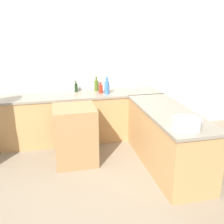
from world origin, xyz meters
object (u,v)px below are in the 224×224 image
(island_table, at_px, (75,135))
(water_bottle_blue, at_px, (107,87))
(hot_sauce_bottle, at_px, (101,89))
(mixing_bowl, at_px, (187,123))
(wine_bottle_dark, at_px, (76,87))
(vinegar_bottle_clear, at_px, (104,84))
(olive_oil_bottle, at_px, (96,85))

(island_table, distance_m, water_bottle_blue, 1.14)
(hot_sauce_bottle, height_order, water_bottle_blue, water_bottle_blue)
(mixing_bowl, relative_size, wine_bottle_dark, 1.67)
(mixing_bowl, height_order, vinegar_bottle_clear, vinegar_bottle_clear)
(hot_sauce_bottle, distance_m, water_bottle_blue, 0.13)
(island_table, relative_size, hot_sauce_bottle, 4.41)
(island_table, xyz_separation_m, hot_sauce_bottle, (0.56, 0.82, 0.52))
(hot_sauce_bottle, height_order, wine_bottle_dark, wine_bottle_dark)
(wine_bottle_dark, bearing_deg, vinegar_bottle_clear, -0.61)
(vinegar_bottle_clear, relative_size, water_bottle_blue, 0.98)
(olive_oil_bottle, xyz_separation_m, water_bottle_blue, (0.15, -0.28, 0.02))
(vinegar_bottle_clear, height_order, olive_oil_bottle, vinegar_bottle_clear)
(hot_sauce_bottle, bearing_deg, olive_oil_bottle, 103.01)
(island_table, xyz_separation_m, olive_oil_bottle, (0.52, 1.02, 0.54))
(mixing_bowl, height_order, olive_oil_bottle, olive_oil_bottle)
(island_table, height_order, olive_oil_bottle, olive_oil_bottle)
(island_table, relative_size, vinegar_bottle_clear, 2.92)
(hot_sauce_bottle, distance_m, olive_oil_bottle, 0.21)
(mixing_bowl, relative_size, hot_sauce_bottle, 1.71)
(olive_oil_bottle, bearing_deg, water_bottle_blue, -62.56)
(mixing_bowl, relative_size, water_bottle_blue, 1.11)
(wine_bottle_dark, relative_size, olive_oil_bottle, 0.77)
(hot_sauce_bottle, relative_size, vinegar_bottle_clear, 0.66)
(mixing_bowl, bearing_deg, olive_oil_bottle, 109.37)
(wine_bottle_dark, bearing_deg, island_table, -97.38)
(mixing_bowl, xyz_separation_m, vinegar_bottle_clear, (-0.59, 2.12, 0.06))
(island_table, height_order, water_bottle_blue, water_bottle_blue)
(water_bottle_blue, bearing_deg, island_table, -131.85)
(wine_bottle_dark, relative_size, vinegar_bottle_clear, 0.68)
(mixing_bowl, distance_m, water_bottle_blue, 1.94)
(olive_oil_bottle, bearing_deg, wine_bottle_dark, 178.92)
(island_table, bearing_deg, olive_oil_bottle, 63.12)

